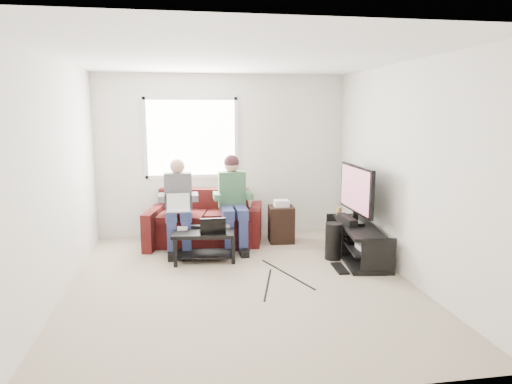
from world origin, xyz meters
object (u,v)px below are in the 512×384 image
subwoofer (333,241)px  sofa (205,224)px  coffee_table (203,239)px  end_table (281,223)px  tv_stand (357,243)px  tv (356,191)px

subwoofer → sofa: bearing=147.5°
coffee_table → end_table: bearing=30.0°
tv_stand → subwoofer: size_ratio=2.93×
coffee_table → tv_stand: tv_stand is taller
tv_stand → subwoofer: (-0.34, 0.02, 0.04)m
sofa → tv: size_ratio=1.71×
tv → end_table: (-0.86, 0.87, -0.64)m
sofa → tv_stand: size_ratio=1.27×
coffee_table → sofa: bearing=85.1°
sofa → tv: bearing=-26.1°
tv_stand → end_table: bearing=131.8°
tv → subwoofer: tv is taller
sofa → subwoofer: size_ratio=3.72×
tv → subwoofer: bearing=-166.0°
tv_stand → end_table: (-0.87, 0.97, 0.08)m
subwoofer → coffee_table: bearing=172.4°
coffee_table → tv: (2.10, -0.15, 0.63)m
coffee_table → tv_stand: 2.12m
tv_stand → subwoofer: bearing=177.4°
subwoofer → tv_stand: bearing=-2.6°
tv_stand → subwoofer: 0.34m
coffee_table → end_table: end_table is taller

